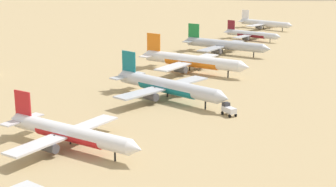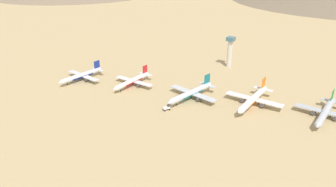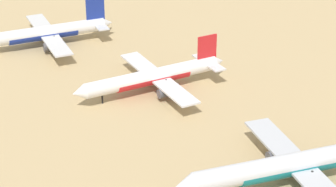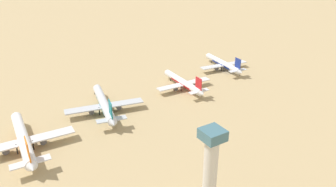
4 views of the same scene
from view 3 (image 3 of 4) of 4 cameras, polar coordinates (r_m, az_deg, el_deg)
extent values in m
cylinder|color=silver|center=(216.76, -10.50, 5.05)|extent=(40.09, 8.93, 4.21)
cone|color=silver|center=(222.05, -5.10, 5.93)|extent=(3.53, 4.13, 3.79)
cube|color=navy|center=(219.23, -6.14, 6.98)|extent=(6.09, 1.11, 7.75)
cube|color=silver|center=(220.95, -5.92, 5.90)|extent=(5.10, 13.62, 0.40)
cube|color=silver|center=(217.36, -10.06, 4.94)|extent=(9.99, 38.05, 0.50)
cylinder|color=#4C4C54|center=(211.72, -9.80, 3.92)|extent=(4.92, 3.08, 2.55)
cylinder|color=#4C4C54|center=(223.78, -10.67, 5.11)|extent=(4.92, 3.08, 2.55)
cylinder|color=black|center=(215.64, -9.54, 4.29)|extent=(0.49, 0.49, 4.23)
cylinder|color=black|center=(220.86, -9.93, 4.80)|extent=(0.49, 0.49, 4.23)
cylinder|color=navy|center=(216.87, -10.49, 4.98)|extent=(22.28, 6.80, 4.22)
cylinder|color=white|center=(183.69, -1.32, 1.46)|extent=(39.32, 5.61, 4.14)
cone|color=white|center=(176.06, -7.52, 0.05)|extent=(3.63, 4.18, 4.05)
cone|color=white|center=(193.28, 4.27, 2.71)|extent=(3.19, 3.84, 3.72)
cube|color=red|center=(189.44, 3.31, 3.83)|extent=(6.00, 0.61, 7.62)
cube|color=silver|center=(191.51, 3.44, 2.64)|extent=(3.97, 13.19, 0.39)
cube|color=silver|center=(184.67, -0.87, 1.36)|extent=(6.83, 37.19, 0.49)
cylinder|color=#4C4C54|center=(179.75, -0.15, 0.09)|extent=(4.66, 2.67, 2.50)
cylinder|color=#4C4C54|center=(190.24, -2.01, 1.63)|extent=(4.66, 2.67, 2.50)
cylinder|color=black|center=(179.23, -5.56, -0.23)|extent=(0.48, 0.48, 4.16)
cylinder|color=black|center=(183.63, -0.16, 0.59)|extent=(0.48, 0.48, 4.16)
cylinder|color=black|center=(188.15, -0.97, 1.26)|extent=(0.48, 0.48, 4.16)
cylinder|color=red|center=(183.82, -1.32, 1.37)|extent=(21.70, 4.95, 4.15)
cylinder|color=silver|center=(146.07, 10.39, -5.87)|extent=(44.54, 13.37, 4.70)
cone|color=silver|center=(137.13, 1.40, -7.74)|extent=(4.78, 5.29, 4.60)
cube|color=#B6BBC5|center=(147.33, 11.00, -6.00)|extent=(14.34, 42.41, 0.56)
cylinder|color=#4C4C54|center=(153.20, 9.28, -5.22)|extent=(5.65, 3.81, 2.84)
cylinder|color=black|center=(146.68, 11.97, -7.19)|extent=(0.54, 0.54, 4.72)
cylinder|color=black|center=(151.26, 10.76, -5.94)|extent=(0.54, 0.54, 4.72)
cylinder|color=#14727F|center=(146.25, 10.38, -5.98)|extent=(24.92, 9.43, 4.71)
camera|label=1|loc=(243.48, -32.89, 14.43)|focal=55.46mm
camera|label=2|loc=(119.38, -128.82, -5.19)|focal=34.53mm
camera|label=4|loc=(238.59, 53.83, 16.45)|focal=34.56mm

